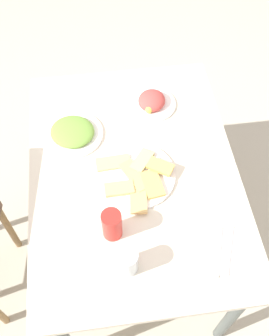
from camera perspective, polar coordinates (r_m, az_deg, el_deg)
name	(u,v)px	position (r m, az deg, el deg)	size (l,w,h in m)	color
ground_plane	(134,246)	(2.11, -0.09, -11.10)	(6.00, 6.00, 0.00)	#BDB8A4
dining_table	(134,183)	(1.55, -0.13, -2.10)	(1.07, 0.77, 0.71)	silver
pide_platter	(136,176)	(1.45, 0.26, -1.08)	(0.31, 0.29, 0.04)	white
salad_plate_greens	(73,132)	(1.58, -8.85, 5.04)	(0.24, 0.24, 0.04)	white
salad_plate_rice	(152,102)	(1.67, 2.47, 9.43)	(0.20, 0.20, 0.06)	white
soda_can	(112,225)	(1.30, -3.25, -8.10)	(0.07, 0.07, 0.12)	red
drinking_glass	(127,262)	(1.26, -1.04, -13.23)	(0.07, 0.07, 0.10)	silver
paper_napkin	(223,252)	(1.36, 12.58, -11.58)	(0.16, 0.16, 0.00)	white
fork	(229,250)	(1.36, 13.35, -11.39)	(0.17, 0.01, 0.01)	silver
spoon	(218,252)	(1.35, 11.87, -11.64)	(0.17, 0.01, 0.01)	silver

